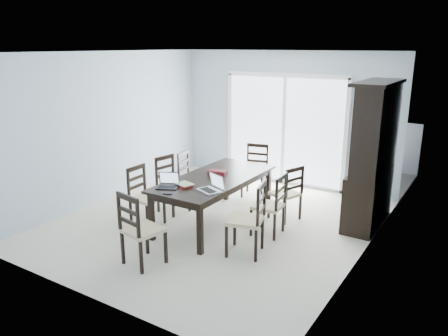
{
  "coord_description": "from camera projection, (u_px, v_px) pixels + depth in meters",
  "views": [
    {
      "loc": [
        3.51,
        -5.32,
        2.7
      ],
      "look_at": [
        0.16,
        0.0,
        0.92
      ],
      "focal_mm": 35.0,
      "sensor_mm": 36.0,
      "label": 1
    }
  ],
  "objects": [
    {
      "name": "floor",
      "position": [
        215.0,
        223.0,
        6.87
      ],
      "size": [
        5.0,
        5.0,
        0.0
      ],
      "primitive_type": "plane",
      "color": "beige",
      "rests_on": "ground"
    },
    {
      "name": "ceiling",
      "position": [
        214.0,
        52.0,
        6.16
      ],
      "size": [
        5.0,
        5.0,
        0.0
      ],
      "primitive_type": "plane",
      "rotation": [
        3.14,
        0.0,
        0.0
      ],
      "color": "white",
      "rests_on": "back_wall"
    },
    {
      "name": "back_wall",
      "position": [
        285.0,
        119.0,
        8.55
      ],
      "size": [
        4.5,
        0.02,
        2.6
      ],
      "primitive_type": "cube",
      "color": "#9FB1BE",
      "rests_on": "floor"
    },
    {
      "name": "wall_left",
      "position": [
        108.0,
        127.0,
        7.67
      ],
      "size": [
        0.02,
        5.0,
        2.6
      ],
      "primitive_type": "cube",
      "color": "#9FB1BE",
      "rests_on": "floor"
    },
    {
      "name": "wall_right",
      "position": [
        367.0,
        163.0,
        5.36
      ],
      "size": [
        0.02,
        5.0,
        2.6
      ],
      "primitive_type": "cube",
      "color": "#9FB1BE",
      "rests_on": "floor"
    },
    {
      "name": "balcony",
      "position": [
        301.0,
        173.0,
        9.73
      ],
      "size": [
        4.5,
        2.0,
        0.1
      ],
      "primitive_type": "cube",
      "color": "gray",
      "rests_on": "ground"
    },
    {
      "name": "railing",
      "position": [
        319.0,
        138.0,
        10.38
      ],
      "size": [
        4.5,
        0.06,
        1.1
      ],
      "primitive_type": "cube",
      "color": "#99999E",
      "rests_on": "balcony"
    },
    {
      "name": "dining_table",
      "position": [
        215.0,
        182.0,
        6.68
      ],
      "size": [
        1.0,
        2.2,
        0.75
      ],
      "color": "black",
      "rests_on": "floor"
    },
    {
      "name": "china_hutch",
      "position": [
        373.0,
        157.0,
        6.56
      ],
      "size": [
        0.5,
        1.38,
        2.2
      ],
      "color": "black",
      "rests_on": "floor"
    },
    {
      "name": "sliding_door",
      "position": [
        284.0,
        130.0,
        8.59
      ],
      "size": [
        2.52,
        0.05,
        2.18
      ],
      "color": "silver",
      "rests_on": "floor"
    },
    {
      "name": "chair_left_near",
      "position": [
        142.0,
        189.0,
        6.68
      ],
      "size": [
        0.42,
        0.41,
        1.07
      ],
      "rotation": [
        0.0,
        0.0,
        -1.55
      ],
      "color": "black",
      "rests_on": "floor"
    },
    {
      "name": "chair_left_mid",
      "position": [
        169.0,
        178.0,
        7.23
      ],
      "size": [
        0.47,
        0.46,
        1.08
      ],
      "rotation": [
        0.0,
        0.0,
        -1.72
      ],
      "color": "black",
      "rests_on": "floor"
    },
    {
      "name": "chair_left_far",
      "position": [
        188.0,
        171.0,
        7.75
      ],
      "size": [
        0.44,
        0.43,
        1.02
      ],
      "rotation": [
        0.0,
        0.0,
        -1.44
      ],
      "color": "black",
      "rests_on": "floor"
    },
    {
      "name": "chair_right_near",
      "position": [
        253.0,
        211.0,
        5.68
      ],
      "size": [
        0.54,
        0.53,
        1.16
      ],
      "rotation": [
        0.0,
        0.0,
        1.83
      ],
      "color": "black",
      "rests_on": "floor"
    },
    {
      "name": "chair_right_mid",
      "position": [
        274.0,
        199.0,
        6.28
      ],
      "size": [
        0.44,
        0.43,
        1.07
      ],
      "rotation": [
        0.0,
        0.0,
        1.65
      ],
      "color": "black",
      "rests_on": "floor"
    },
    {
      "name": "chair_right_far",
      "position": [
        289.0,
        188.0,
        6.81
      ],
      "size": [
        0.51,
        0.5,
        1.04
      ],
      "rotation": [
        0.0,
        0.0,
        1.23
      ],
      "color": "black",
      "rests_on": "floor"
    },
    {
      "name": "chair_end_near",
      "position": [
        136.0,
        222.0,
        5.36
      ],
      "size": [
        0.5,
        0.51,
        1.13
      ],
      "rotation": [
        0.0,
        0.0,
        -0.18
      ],
      "color": "black",
      "rests_on": "floor"
    },
    {
      "name": "chair_end_far",
      "position": [
        256.0,
        164.0,
        8.04
      ],
      "size": [
        0.5,
        0.5,
        1.09
      ],
      "rotation": [
        0.0,
        0.0,
        3.37
      ],
      "color": "black",
      "rests_on": "floor"
    },
    {
      "name": "laptop_dark",
      "position": [
        167.0,
        184.0,
        6.15
      ],
      "size": [
        0.36,
        0.32,
        0.21
      ],
      "rotation": [
        0.0,
        0.0,
        0.44
      ],
      "color": "black",
      "rests_on": "dining_table"
    },
    {
      "name": "laptop_silver",
      "position": [
        209.0,
        188.0,
        6.0
      ],
      "size": [
        0.39,
        0.34,
        0.23
      ],
      "rotation": [
        0.0,
        0.0,
        -0.39
      ],
      "color": "silver",
      "rests_on": "dining_table"
    },
    {
      "name": "book_stack",
      "position": [
        184.0,
        185.0,
        6.23
      ],
      "size": [
        0.29,
        0.25,
        0.04
      ],
      "rotation": [
        0.0,
        0.0,
        -0.41
      ],
      "color": "maroon",
      "rests_on": "dining_table"
    },
    {
      "name": "cell_phone",
      "position": [
        168.0,
        194.0,
        5.9
      ],
      "size": [
        0.13,
        0.08,
        0.01
      ],
      "primitive_type": "cube",
      "rotation": [
        0.0,
        0.0,
        0.25
      ],
      "color": "black",
      "rests_on": "dining_table"
    },
    {
      "name": "game_box",
      "position": [
        217.0,
        173.0,
        6.77
      ],
      "size": [
        0.3,
        0.19,
        0.07
      ],
      "primitive_type": "cube",
      "rotation": [
        0.0,
        0.0,
        0.18
      ],
      "color": "#490E15",
      "rests_on": "dining_table"
    },
    {
      "name": "hot_tub",
      "position": [
        267.0,
        142.0,
        10.11
      ],
      "size": [
        2.16,
        1.96,
        1.03
      ],
      "rotation": [
        0.0,
        0.0,
        -0.1
      ],
      "color": "brown",
      "rests_on": "balcony"
    }
  ]
}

